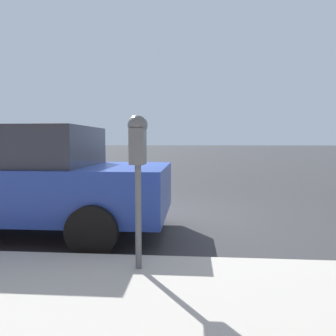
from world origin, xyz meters
TOP-DOWN VIEW (x-y plane):
  - ground_plane at (0.00, 0.00)m, footprint 220.00×220.00m
  - parking_meter at (-2.56, -0.39)m, footprint 0.21×0.19m
  - car_blue at (-0.93, 1.68)m, footprint 2.11×4.34m

SIDE VIEW (x-z plane):
  - ground_plane at x=0.00m, z-range 0.00..0.00m
  - car_blue at x=-0.93m, z-range 0.03..1.65m
  - parking_meter at x=-2.56m, z-range 0.55..2.04m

